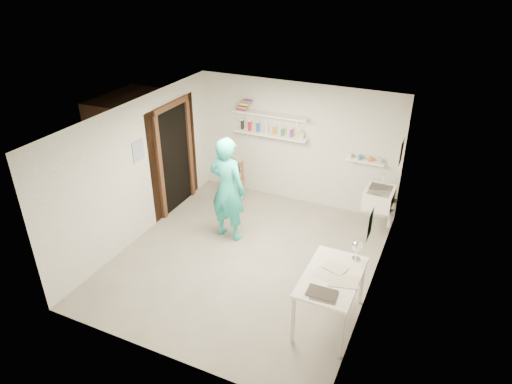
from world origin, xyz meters
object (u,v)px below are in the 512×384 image
at_px(desk_lamp, 357,246).
at_px(work_table, 330,299).
at_px(wall_clock, 231,167).
at_px(wooden_chair, 233,183).
at_px(belfast_sink, 379,198).
at_px(man, 228,189).

bearing_deg(desk_lamp, work_table, -112.42).
relative_size(wall_clock, work_table, 0.28).
bearing_deg(work_table, desk_lamp, 67.58).
xyz_separation_m(wooden_chair, desk_lamp, (2.89, -1.96, 0.58)).
distance_m(wall_clock, desk_lamp, 2.67).
bearing_deg(wooden_chair, wall_clock, -81.92).
distance_m(wall_clock, wooden_chair, 1.29).
bearing_deg(belfast_sink, desk_lamp, -87.64).
height_order(belfast_sink, desk_lamp, desk_lamp).
height_order(belfast_sink, man, man).
bearing_deg(desk_lamp, man, 160.66).
relative_size(belfast_sink, wall_clock, 1.79).
bearing_deg(belfast_sink, man, -152.57).
relative_size(belfast_sink, man, 0.32).
distance_m(man, desk_lamp, 2.55).
distance_m(wall_clock, work_table, 2.85).
height_order(belfast_sink, wall_clock, wall_clock).
xyz_separation_m(wall_clock, work_table, (2.24, -1.53, -0.85)).
xyz_separation_m(belfast_sink, wooden_chair, (-2.80, -0.09, -0.27)).
relative_size(man, wooden_chair, 2.16).
bearing_deg(desk_lamp, wooden_chair, 145.76).
bearing_deg(wall_clock, man, -74.67).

